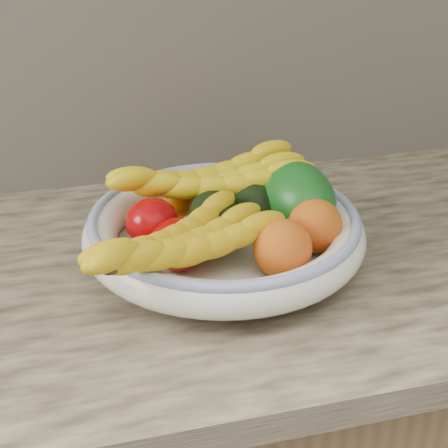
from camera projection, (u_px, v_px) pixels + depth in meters
fruit_bowl at (224, 231)px, 0.95m from camera, size 0.39×0.39×0.08m
clementine_back_left at (178, 203)px, 1.02m from camera, size 0.06×0.06×0.04m
clementine_back_right at (231, 198)px, 1.04m from camera, size 0.07×0.07×0.05m
clementine_back_mid at (213, 211)px, 1.00m from camera, size 0.06×0.06×0.05m
tomato_left at (152, 222)px, 0.95m from camera, size 0.10×0.10×0.07m
tomato_near_left at (179, 244)px, 0.89m from camera, size 0.09×0.09×0.07m
avocado_center at (215, 220)px, 0.95m from camera, size 0.08×0.11×0.07m
avocado_right at (254, 204)px, 0.99m from camera, size 0.10×0.12×0.07m
green_mango at (295, 199)px, 0.98m from camera, size 0.15×0.17×0.13m
peach_front at (282, 248)px, 0.87m from camera, size 0.08×0.08×0.08m
peach_right at (315, 226)px, 0.92m from camera, size 0.09×0.09×0.07m
banana_bunch_back at (209, 185)px, 0.99m from camera, size 0.32×0.13×0.09m
banana_bunch_front at (180, 249)px, 0.84m from camera, size 0.31×0.25×0.08m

